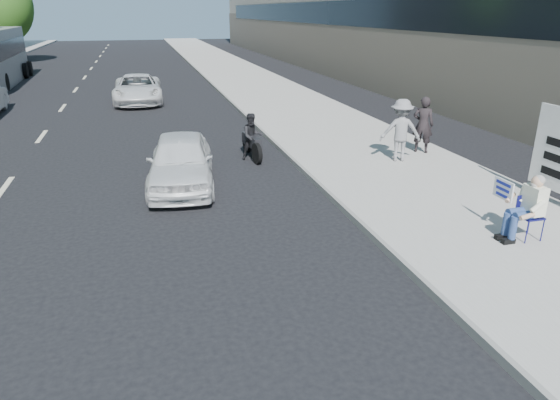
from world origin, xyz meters
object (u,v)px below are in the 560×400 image
object	(u,v)px
jogger	(401,130)
white_sedan_near	(181,161)
pedestrian_woman	(423,125)
seated_protester	(526,204)
motorcycle	(252,139)
white_sedan_far	(138,89)

from	to	relation	value
jogger	white_sedan_near	world-z (taller)	jogger
pedestrian_woman	seated_protester	bearing A→B (deg)	114.86
pedestrian_woman	motorcycle	bearing A→B (deg)	24.78
jogger	seated_protester	bearing A→B (deg)	104.89
seated_protester	white_sedan_near	bearing A→B (deg)	138.56
seated_protester	white_sedan_near	world-z (taller)	seated_protester
pedestrian_woman	white_sedan_near	world-z (taller)	pedestrian_woman
jogger	white_sedan_far	world-z (taller)	jogger
seated_protester	motorcycle	distance (m)	8.36
seated_protester	white_sedan_far	xyz separation A→B (m)	(-7.08, 18.89, -0.19)
white_sedan_far	motorcycle	bearing A→B (deg)	-72.61
white_sedan_far	motorcycle	size ratio (longest dim) A/B	2.41
seated_protester	motorcycle	bearing A→B (deg)	116.64
seated_protester	motorcycle	size ratio (longest dim) A/B	0.64
jogger	pedestrian_woman	world-z (taller)	jogger
pedestrian_woman	white_sedan_near	bearing A→B (deg)	44.46
seated_protester	jogger	xyz separation A→B (m)	(0.32, 5.62, 0.19)
jogger	white_sedan_far	xyz separation A→B (m)	(-7.40, 13.27, -0.37)
seated_protester	motorcycle	xyz separation A→B (m)	(-3.74, 7.47, -0.24)
pedestrian_woman	white_sedan_near	xyz separation A→B (m)	(-7.54, -0.88, -0.33)
jogger	white_sedan_far	size ratio (longest dim) A/B	0.37
white_sedan_near	motorcycle	distance (m)	3.14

